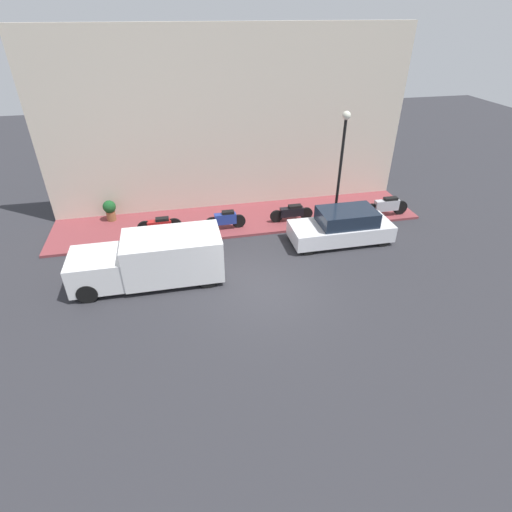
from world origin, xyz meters
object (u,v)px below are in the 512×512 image
object	(u,v)px
scooter_silver	(387,206)
potted_plant	(110,209)
motorcycle_black	(292,212)
motorcycle_blue	(226,219)
motorcycle_red	(160,225)
parked_car	(342,227)
streetlamp	(342,153)
delivery_van	(150,259)

from	to	relation	value
scooter_silver	potted_plant	size ratio (longest dim) A/B	2.25
motorcycle_black	motorcycle_blue	size ratio (longest dim) A/B	1.12
motorcycle_black	motorcycle_red	world-z (taller)	motorcycle_red
scooter_silver	potted_plant	distance (m)	12.57
parked_car	motorcycle_blue	size ratio (longest dim) A/B	2.37
motorcycle_blue	scooter_silver	size ratio (longest dim) A/B	0.83
motorcycle_black	streetlamp	bearing A→B (deg)	-105.99
parked_car	motorcycle_blue	bearing A→B (deg)	67.27
parked_car	potted_plant	bearing A→B (deg)	68.20
motorcycle_black	motorcycle_red	bearing A→B (deg)	90.58
delivery_van	motorcycle_blue	distance (m)	4.43
potted_plant	streetlamp	bearing A→B (deg)	-103.12
parked_car	motorcycle_red	distance (m)	7.63
delivery_van	motorcycle_blue	xyz separation A→B (m)	(3.14, -3.10, -0.34)
motorcycle_blue	motorcycle_red	size ratio (longest dim) A/B	0.94
parked_car	scooter_silver	xyz separation A→B (m)	(1.62, -2.85, -0.08)
parked_car	motorcycle_black	xyz separation A→B (m)	(2.05, 1.55, -0.15)
motorcycle_red	streetlamp	bearing A→B (deg)	-93.51
parked_car	motorcycle_black	size ratio (longest dim) A/B	2.11
motorcycle_red	streetlamp	distance (m)	8.15
parked_car	potted_plant	size ratio (longest dim) A/B	4.41
motorcycle_black	motorcycle_blue	world-z (taller)	motorcycle_blue
motorcycle_red	potted_plant	distance (m)	2.84
motorcycle_black	scooter_silver	bearing A→B (deg)	-95.58
scooter_silver	streetlamp	bearing A→B (deg)	92.23
parked_car	potted_plant	xyz separation A→B (m)	(3.81, 9.53, -0.03)
parked_car	streetlamp	world-z (taller)	streetlamp
motorcycle_black	motorcycle_red	xyz separation A→B (m)	(-0.06, 5.81, 0.02)
delivery_van	potted_plant	bearing A→B (deg)	20.28
potted_plant	scooter_silver	bearing A→B (deg)	-100.04
streetlamp	potted_plant	size ratio (longest dim) A/B	5.10
delivery_van	motorcycle_blue	size ratio (longest dim) A/B	2.93
delivery_van	parked_car	bearing A→B (deg)	-80.91
streetlamp	potted_plant	bearing A→B (deg)	76.88
motorcycle_blue	motorcycle_red	world-z (taller)	motorcycle_blue
parked_car	motorcycle_red	size ratio (longest dim) A/B	2.22
potted_plant	parked_car	bearing A→B (deg)	-111.80
delivery_van	potted_plant	distance (m)	5.38
motorcycle_black	streetlamp	xyz separation A→B (m)	(-0.53, -1.85, 2.76)
parked_car	scooter_silver	bearing A→B (deg)	-60.34
scooter_silver	streetlamp	distance (m)	3.70
motorcycle_blue	scooter_silver	bearing A→B (deg)	-92.28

